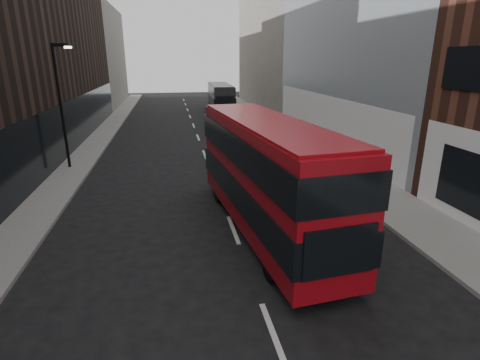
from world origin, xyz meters
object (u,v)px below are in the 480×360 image
car_c (218,122)px  grey_bus (221,97)px  red_bus (266,171)px  car_b (235,134)px  street_lamp (61,99)px  car_a (221,146)px

car_c → grey_bus: bearing=80.4°
red_bus → car_c: 21.58m
red_bus → car_b: size_ratio=2.38×
street_lamp → car_c: street_lamp is taller
car_c → car_b: bearing=-85.7°
car_b → car_c: size_ratio=0.91×
car_a → car_b: size_ratio=0.86×
street_lamp → red_bus: street_lamp is taller
street_lamp → grey_bus: (12.15, 22.88, -2.38)m
car_b → grey_bus: bearing=93.0°
grey_bus → car_c: size_ratio=2.12×
grey_bus → car_c: grey_bus is taller
grey_bus → car_c: (-1.80, -11.59, -1.09)m
grey_bus → car_a: grey_bus is taller
red_bus → car_a: 11.97m
red_bus → street_lamp: bearing=126.7°
grey_bus → car_a: size_ratio=2.70×
street_lamp → car_b: bearing=25.8°
grey_bus → car_b: size_ratio=2.32×
street_lamp → red_bus: bearing=-47.2°
grey_bus → car_a: bearing=-95.5°
street_lamp → car_b: 12.57m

